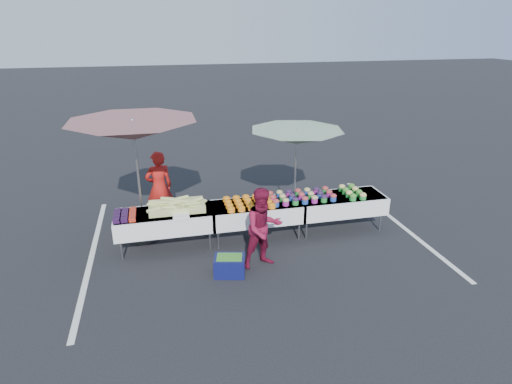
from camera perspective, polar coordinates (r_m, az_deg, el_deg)
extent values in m
plane|color=black|center=(8.83, 0.00, -6.04)|extent=(80.00, 80.00, 0.00)
cube|color=silver|center=(8.76, -21.04, -7.86)|extent=(0.10, 5.00, 0.00)
cube|color=silver|center=(9.98, 18.22, -3.78)|extent=(0.10, 5.00, 0.00)
cube|color=white|center=(8.32, -12.16, -2.77)|extent=(1.80, 0.75, 0.04)
cube|color=white|center=(8.39, -12.08, -3.77)|extent=(1.86, 0.81, 0.36)
cylinder|color=slate|center=(8.33, -17.48, -7.41)|extent=(0.04, 0.04, 0.39)
cylinder|color=slate|center=(8.86, -17.28, -5.60)|extent=(0.04, 0.04, 0.39)
cylinder|color=slate|center=(8.33, -6.14, -6.46)|extent=(0.04, 0.04, 0.39)
cylinder|color=slate|center=(8.86, -6.65, -4.70)|extent=(0.04, 0.04, 0.39)
cube|color=white|center=(8.52, 0.00, -1.69)|extent=(1.80, 0.75, 0.04)
cube|color=white|center=(8.58, 0.00, -2.67)|extent=(1.86, 0.81, 0.36)
cylinder|color=slate|center=(8.35, -5.05, -6.35)|extent=(0.04, 0.04, 0.39)
cylinder|color=slate|center=(8.87, -5.62, -4.60)|extent=(0.04, 0.04, 0.39)
cylinder|color=slate|center=(8.70, 5.74, -5.18)|extent=(0.04, 0.04, 0.39)
cylinder|color=slate|center=(9.20, 4.56, -3.58)|extent=(0.04, 0.04, 0.39)
cube|color=white|center=(9.07, 11.14, -0.63)|extent=(1.80, 0.75, 0.04)
cube|color=white|center=(9.13, 11.07, -1.56)|extent=(1.86, 0.81, 0.36)
cylinder|color=slate|center=(8.75, 6.73, -5.06)|extent=(0.04, 0.04, 0.39)
cylinder|color=slate|center=(9.24, 5.51, -3.47)|extent=(0.04, 0.04, 0.39)
cylinder|color=slate|center=(9.40, 16.22, -3.86)|extent=(0.04, 0.04, 0.39)
cylinder|color=slate|center=(9.86, 14.59, -2.45)|extent=(0.04, 0.04, 0.39)
cube|color=black|center=(8.10, -18.15, -3.65)|extent=(0.12, 0.12, 0.08)
cube|color=black|center=(8.23, -18.08, -3.24)|extent=(0.12, 0.12, 0.08)
cube|color=black|center=(8.35, -18.02, -2.85)|extent=(0.12, 0.12, 0.08)
cube|color=black|center=(8.48, -17.97, -2.47)|extent=(0.12, 0.12, 0.08)
cube|color=black|center=(8.09, -17.16, -3.57)|extent=(0.12, 0.12, 0.08)
cube|color=black|center=(8.21, -17.11, -3.17)|extent=(0.12, 0.12, 0.08)
cube|color=black|center=(8.34, -17.07, -2.77)|extent=(0.12, 0.12, 0.08)
cube|color=black|center=(8.47, -17.03, -2.39)|extent=(0.12, 0.12, 0.08)
cube|color=#9B2110|center=(8.07, -16.17, -3.49)|extent=(0.12, 0.12, 0.08)
cube|color=#9B2110|center=(8.20, -16.14, -3.09)|extent=(0.12, 0.12, 0.08)
cube|color=#9B2110|center=(8.33, -16.11, -2.70)|extent=(0.12, 0.12, 0.08)
cube|color=#9B2110|center=(8.46, -16.08, -2.31)|extent=(0.12, 0.12, 0.08)
cube|color=tan|center=(8.34, -10.51, -1.93)|extent=(1.05, 0.55, 0.14)
cylinder|color=tan|center=(8.48, -8.54, -1.13)|extent=(0.27, 0.09, 0.10)
cylinder|color=tan|center=(8.34, -13.18, -1.37)|extent=(0.27, 0.14, 0.07)
cylinder|color=tan|center=(8.19, -9.75, -1.21)|extent=(0.27, 0.14, 0.09)
cylinder|color=tan|center=(8.35, -13.45, -1.78)|extent=(0.27, 0.15, 0.10)
cylinder|color=tan|center=(8.25, -11.76, -1.59)|extent=(0.27, 0.15, 0.08)
cylinder|color=tan|center=(8.33, -10.84, -1.07)|extent=(0.27, 0.10, 0.10)
cylinder|color=tan|center=(8.21, -10.80, -1.41)|extent=(0.27, 0.07, 0.08)
cylinder|color=tan|center=(8.14, -11.38, -2.03)|extent=(0.27, 0.14, 0.09)
cylinder|color=tan|center=(8.48, -11.72, -0.88)|extent=(0.27, 0.12, 0.08)
cylinder|color=tan|center=(8.43, -7.49, -1.10)|extent=(0.27, 0.16, 0.08)
cylinder|color=tan|center=(8.26, -12.71, -1.56)|extent=(0.27, 0.11, 0.07)
cylinder|color=tan|center=(8.11, -11.03, -2.40)|extent=(0.27, 0.10, 0.07)
cylinder|color=tan|center=(8.43, -9.89, -0.78)|extent=(0.27, 0.12, 0.08)
cylinder|color=tan|center=(8.10, -13.51, -2.30)|extent=(0.27, 0.15, 0.08)
cylinder|color=tan|center=(8.32, -12.93, -1.26)|extent=(0.27, 0.10, 0.08)
cylinder|color=tan|center=(8.27, -9.09, -1.42)|extent=(0.27, 0.16, 0.10)
cylinder|color=tan|center=(8.21, -12.50, -1.36)|extent=(0.27, 0.12, 0.09)
cylinder|color=tan|center=(8.09, -8.56, -1.56)|extent=(0.27, 0.09, 0.07)
cylinder|color=tan|center=(8.15, -8.11, -1.88)|extent=(0.27, 0.10, 0.09)
cylinder|color=tan|center=(8.21, -8.76, -1.84)|extent=(0.27, 0.12, 0.09)
cylinder|color=tan|center=(8.54, -9.96, -1.05)|extent=(0.27, 0.10, 0.08)
cylinder|color=tan|center=(8.30, -7.97, -1.07)|extent=(0.27, 0.14, 0.10)
cylinder|color=tan|center=(8.53, -8.52, -0.99)|extent=(0.27, 0.12, 0.07)
cylinder|color=tan|center=(8.50, -8.94, -1.09)|extent=(0.27, 0.07, 0.10)
cube|color=white|center=(8.04, -9.98, -3.16)|extent=(0.30, 0.25, 0.05)
cylinder|color=orange|center=(8.15, -3.32, -2.50)|extent=(0.15, 0.15, 0.05)
ellipsoid|color=#CF630B|center=(8.13, -3.32, -2.25)|extent=(0.15, 0.15, 0.08)
cylinder|color=orange|center=(8.31, -3.54, -2.01)|extent=(0.15, 0.15, 0.05)
ellipsoid|color=#CF630B|center=(8.29, -3.54, -1.76)|extent=(0.15, 0.15, 0.08)
cylinder|color=orange|center=(8.47, -3.75, -1.54)|extent=(0.15, 0.15, 0.05)
ellipsoid|color=#CF630B|center=(8.46, -3.76, -1.29)|extent=(0.15, 0.15, 0.08)
cylinder|color=orange|center=(8.64, -3.95, -1.08)|extent=(0.15, 0.15, 0.05)
ellipsoid|color=#CF630B|center=(8.62, -3.96, -0.83)|extent=(0.15, 0.15, 0.08)
cylinder|color=orange|center=(8.18, -1.94, -2.38)|extent=(0.15, 0.15, 0.05)
ellipsoid|color=#CF630B|center=(8.16, -1.94, -2.12)|extent=(0.15, 0.15, 0.08)
cylinder|color=orange|center=(8.34, -2.18, -1.89)|extent=(0.15, 0.15, 0.05)
ellipsoid|color=#CF630B|center=(8.33, -2.19, -1.63)|extent=(0.15, 0.15, 0.08)
cylinder|color=orange|center=(8.50, -2.42, -1.42)|extent=(0.15, 0.15, 0.05)
ellipsoid|color=#CF630B|center=(8.49, -2.42, -1.17)|extent=(0.15, 0.15, 0.08)
cylinder|color=orange|center=(8.67, -2.65, -0.96)|extent=(0.15, 0.15, 0.05)
ellipsoid|color=#CF630B|center=(8.65, -2.65, -0.72)|extent=(0.15, 0.15, 0.08)
cylinder|color=orange|center=(8.22, -0.57, -2.25)|extent=(0.15, 0.15, 0.05)
ellipsoid|color=#CF630B|center=(8.20, -0.57, -1.99)|extent=(0.15, 0.15, 0.08)
cylinder|color=orange|center=(8.38, -0.84, -1.76)|extent=(0.15, 0.15, 0.05)
ellipsoid|color=#CF630B|center=(8.36, -0.84, -1.51)|extent=(0.15, 0.15, 0.08)
cylinder|color=orange|center=(8.54, -1.10, -1.30)|extent=(0.15, 0.15, 0.05)
ellipsoid|color=#CF630B|center=(8.52, -1.10, -1.05)|extent=(0.15, 0.15, 0.08)
cylinder|color=orange|center=(8.70, -1.35, -0.85)|extent=(0.15, 0.15, 0.05)
ellipsoid|color=#CF630B|center=(8.69, -1.36, -0.60)|extent=(0.15, 0.15, 0.08)
cylinder|color=orange|center=(8.26, 0.78, -2.12)|extent=(0.15, 0.15, 0.05)
ellipsoid|color=#CF630B|center=(8.24, 0.79, -1.86)|extent=(0.15, 0.15, 0.08)
cylinder|color=orange|center=(8.42, 0.49, -1.64)|extent=(0.15, 0.15, 0.05)
ellipsoid|color=#CF630B|center=(8.40, 0.49, -1.39)|extent=(0.15, 0.15, 0.08)
cylinder|color=orange|center=(8.58, 0.20, -1.18)|extent=(0.15, 0.15, 0.05)
ellipsoid|color=#CF630B|center=(8.57, 0.20, -0.93)|extent=(0.15, 0.15, 0.08)
cylinder|color=orange|center=(8.74, -0.07, -0.73)|extent=(0.15, 0.15, 0.05)
ellipsoid|color=#CF630B|center=(8.73, -0.07, -0.49)|extent=(0.15, 0.15, 0.08)
cylinder|color=orange|center=(8.31, 2.12, -1.99)|extent=(0.15, 0.15, 0.05)
ellipsoid|color=#CF630B|center=(8.29, 2.13, -1.74)|extent=(0.15, 0.15, 0.08)
cylinder|color=orange|center=(8.47, 1.80, -1.52)|extent=(0.15, 0.15, 0.05)
ellipsoid|color=#CF630B|center=(8.45, 1.81, -1.27)|extent=(0.15, 0.15, 0.08)
cylinder|color=orange|center=(8.63, 1.49, -1.06)|extent=(0.15, 0.15, 0.05)
ellipsoid|color=#CF630B|center=(8.61, 1.50, -0.81)|extent=(0.15, 0.15, 0.08)
cylinder|color=orange|center=(8.79, 1.20, -0.62)|extent=(0.15, 0.15, 0.05)
ellipsoid|color=#CF630B|center=(8.77, 1.20, -0.38)|extent=(0.15, 0.15, 0.08)
cylinder|color=#2246A1|center=(8.37, 2.68, -1.61)|extent=(0.13, 0.13, 0.10)
ellipsoid|color=maroon|center=(8.35, 2.69, -1.23)|extent=(0.14, 0.14, 0.10)
cylinder|color=#A3228C|center=(8.57, 2.28, -1.05)|extent=(0.13, 0.13, 0.10)
ellipsoid|color=maroon|center=(8.55, 2.28, -0.67)|extent=(0.14, 0.14, 0.10)
cylinder|color=#228932|center=(8.77, 1.90, -0.51)|extent=(0.13, 0.13, 0.10)
ellipsoid|color=maroon|center=(8.74, 1.90, -0.14)|extent=(0.14, 0.14, 0.10)
cylinder|color=#A3228C|center=(8.43, 3.99, -1.48)|extent=(0.13, 0.13, 0.10)
ellipsoid|color=tan|center=(8.40, 4.00, -1.11)|extent=(0.14, 0.14, 0.10)
cylinder|color=#228932|center=(8.62, 3.56, -0.93)|extent=(0.13, 0.13, 0.10)
ellipsoid|color=tan|center=(8.60, 3.57, -0.56)|extent=(0.14, 0.14, 0.10)
cylinder|color=#2246A1|center=(8.82, 3.15, -0.39)|extent=(0.13, 0.13, 0.10)
ellipsoid|color=tan|center=(8.79, 3.16, -0.03)|extent=(0.14, 0.14, 0.10)
cylinder|color=#228932|center=(8.49, 5.28, -1.36)|extent=(0.13, 0.13, 0.10)
ellipsoid|color=#291332|center=(8.46, 5.29, -0.99)|extent=(0.14, 0.14, 0.10)
cylinder|color=#2246A1|center=(8.68, 4.83, -0.81)|extent=(0.13, 0.13, 0.10)
ellipsoid|color=#291332|center=(8.66, 4.84, -0.44)|extent=(0.14, 0.14, 0.10)
cylinder|color=#A3228C|center=(8.87, 4.39, -0.28)|extent=(0.13, 0.13, 0.10)
ellipsoid|color=#291332|center=(8.85, 4.40, 0.08)|extent=(0.14, 0.14, 0.10)
cylinder|color=#2246A1|center=(8.55, 6.55, -1.24)|extent=(0.13, 0.13, 0.10)
ellipsoid|color=maroon|center=(8.53, 6.57, -0.87)|extent=(0.14, 0.14, 0.10)
cylinder|color=#A3228C|center=(8.74, 6.07, -0.69)|extent=(0.13, 0.13, 0.10)
ellipsoid|color=maroon|center=(8.72, 6.09, -0.33)|extent=(0.14, 0.14, 0.10)
cylinder|color=#228932|center=(8.93, 5.62, -0.17)|extent=(0.13, 0.13, 0.10)
ellipsoid|color=maroon|center=(8.91, 5.63, 0.19)|extent=(0.14, 0.14, 0.10)
cylinder|color=#A3228C|center=(8.61, 7.81, -1.12)|extent=(0.13, 0.13, 0.10)
ellipsoid|color=tan|center=(8.59, 7.83, -0.75)|extent=(0.14, 0.14, 0.10)
cylinder|color=#228932|center=(8.80, 7.30, -0.58)|extent=(0.13, 0.13, 0.10)
ellipsoid|color=tan|center=(8.78, 7.32, -0.22)|extent=(0.14, 0.14, 0.10)
cylinder|color=#2246A1|center=(8.99, 6.82, -0.06)|extent=(0.13, 0.13, 0.10)
ellipsoid|color=tan|center=(8.97, 6.84, 0.29)|extent=(0.14, 0.14, 0.10)
cylinder|color=#228932|center=(8.68, 9.04, -0.99)|extent=(0.13, 0.13, 0.10)
ellipsoid|color=#291332|center=(8.66, 9.06, -0.63)|extent=(0.14, 0.14, 0.10)
cylinder|color=#2246A1|center=(8.87, 8.52, -0.46)|extent=(0.13, 0.13, 0.10)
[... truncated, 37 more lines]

